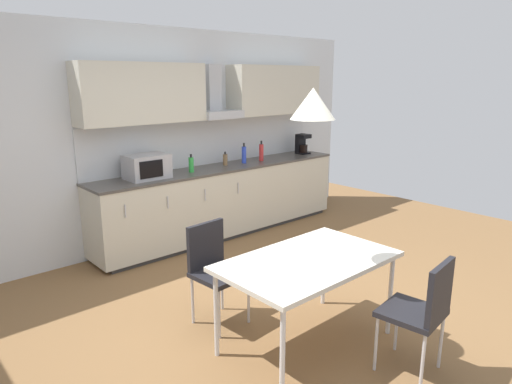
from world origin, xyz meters
The scene contains 15 objects.
ground_plane centered at (0.00, 0.00, -0.01)m, with size 9.24×7.31×0.02m, color brown.
wall_back centered at (0.00, 2.49, 1.33)m, with size 7.39×0.10×2.67m, color silver.
kitchen_counter centered at (1.12, 2.15, 0.47)m, with size 3.68×0.61×0.93m.
backsplash_tile centered at (1.12, 2.43, 1.23)m, with size 3.66×0.02×0.60m, color silver.
upper_wall_cabinets centered at (1.12, 2.27, 1.89)m, with size 3.66×0.40×0.68m.
microwave centered at (0.00, 2.15, 1.07)m, with size 0.48×0.35×0.28m.
coffee_maker centered at (2.68, 2.17, 1.08)m, with size 0.18×0.19×0.30m.
bottle_red centered at (1.77, 2.12, 1.05)m, with size 0.06×0.06×0.28m.
bottle_green centered at (0.59, 2.11, 1.03)m, with size 0.06×0.06×0.22m.
bottle_blue centered at (1.48, 2.15, 1.05)m, with size 0.06×0.06×0.28m.
bottle_brown centered at (1.19, 2.19, 1.01)m, with size 0.06×0.06×0.18m.
dining_table centered at (-0.06, -0.41, 0.68)m, with size 1.37×0.82×0.73m.
chair_near_right centered at (0.26, -1.20, 0.53)m, with size 0.44×0.44×0.87m.
chair_far_left centered at (-0.37, 0.38, 0.53)m, with size 0.43×0.43×0.87m.
pendant_lamp centered at (-0.06, -0.41, 1.89)m, with size 0.32×0.32×0.22m, color silver.
Camera 1 is at (-2.52, -2.56, 2.07)m, focal length 32.00 mm.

